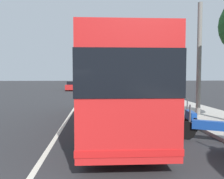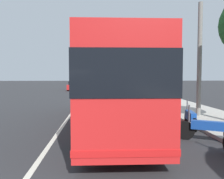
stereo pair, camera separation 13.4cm
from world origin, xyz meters
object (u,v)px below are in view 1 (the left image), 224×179
motorcycle_by_tree (210,128)px  car_behind_bus (101,84)px  motorcycle_far_end (191,117)px  utility_pole (199,61)px  car_oncoming (73,86)px  coach_bus (114,83)px

motorcycle_by_tree → car_behind_bus: (36.48, 2.92, 0.24)m
motorcycle_far_end → utility_pole: (2.40, -1.43, 2.70)m
motorcycle_by_tree → car_oncoming: size_ratio=0.48×
coach_bus → motorcycle_by_tree: size_ratio=5.96×
utility_pole → car_behind_bus: bearing=8.3°
motorcycle_by_tree → car_oncoming: (29.69, 7.48, 0.21)m
motorcycle_by_tree → car_behind_bus: 36.60m
car_oncoming → coach_bus: bearing=13.1°
car_oncoming → motorcycle_far_end: bearing=19.6°
coach_bus → utility_pole: utility_pole is taller
motorcycle_by_tree → car_behind_bus: bearing=-58.0°
motorcycle_by_tree → motorcycle_far_end: size_ratio=0.97×
coach_bus → utility_pole: size_ratio=1.93×
car_oncoming → utility_pole: bearing=23.9°
utility_pole → motorcycle_by_tree: bearing=159.9°
car_behind_bus → utility_pole: size_ratio=0.68×
car_behind_bus → car_oncoming: size_ratio=1.00×
motorcycle_by_tree → car_oncoming: 30.62m
coach_bus → car_oncoming: size_ratio=2.86×
coach_bus → motorcycle_far_end: (-0.94, -3.42, -1.55)m
motorcycle_by_tree → utility_pole: utility_pole is taller
coach_bus → motorcycle_by_tree: bearing=-134.7°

